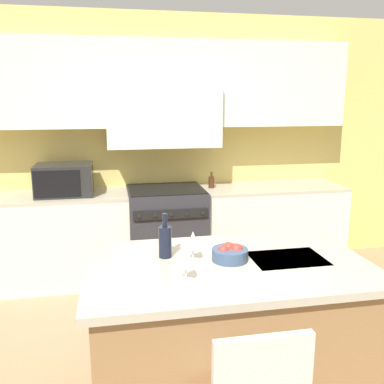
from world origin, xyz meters
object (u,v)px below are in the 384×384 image
Objects in this scene: wine_bottle at (165,241)px; range_stove at (167,232)px; wine_glass_far at (193,241)px; fruit_bowl at (230,253)px; microwave at (64,180)px; oil_bottle_on_counter at (211,182)px; wine_glass_near at (186,259)px.

range_stove is at bearing 82.25° from wine_bottle.
fruit_bowl is (0.22, -0.04, -0.08)m from wine_glass_far.
wine_bottle is (0.75, -1.80, -0.07)m from microwave.
microwave reaches higher than range_stove.
wine_bottle reaches higher than oil_bottle_on_counter.
fruit_bowl is (0.31, 0.24, -0.08)m from wine_glass_near.
wine_bottle is at bearing -67.36° from microwave.
range_stove is 1.87m from wine_bottle.
fruit_bowl is at bearing -18.47° from wine_bottle.
oil_bottle_on_counter reaches higher than range_stove.
range_stove is 5.24× the size of wine_glass_near.
fruit_bowl is (1.12, -1.92, -0.13)m from microwave.
microwave is at bearing 110.63° from wine_glass_near.
wine_bottle is 1.27× the size of fruit_bowl.
range_stove is 4.33× the size of fruit_bowl.
wine_glass_far is 2.02m from oil_bottle_on_counter.
range_stove is at bearing -171.96° from oil_bottle_on_counter.
microwave reaches higher than wine_glass_far.
wine_bottle reaches higher than wine_glass_far.
wine_glass_near is at bearing -106.91° from oil_bottle_on_counter.
microwave is 2.09m from wine_glass_far.
oil_bottle_on_counter reaches higher than wine_glass_near.
fruit_bowl is at bearing 37.28° from wine_glass_near.
microwave is (-0.99, 0.02, 0.59)m from range_stove.
wine_bottle reaches higher than range_stove.
fruit_bowl is (0.13, -1.90, 0.46)m from range_stove.
oil_bottle_on_counter is (0.49, 0.07, 0.51)m from range_stove.
fruit_bowl is at bearing -100.36° from oil_bottle_on_counter.
fruit_bowl is 1.27× the size of oil_bottle_on_counter.
wine_glass_near is 0.40m from fruit_bowl.
oil_bottle_on_counter is (0.36, 1.97, 0.04)m from fruit_bowl.
wine_glass_far is 0.23m from fruit_bowl.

